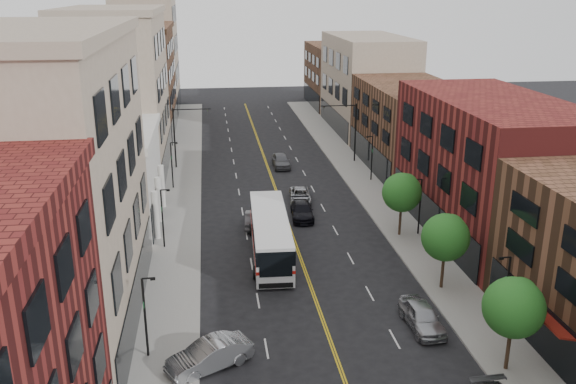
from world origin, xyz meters
name	(u,v)px	position (x,y,z in m)	size (l,w,h in m)	color
sidewalk_left	(181,203)	(-10.00, 35.00, 0.07)	(4.00, 110.00, 0.15)	gray
sidewalk_right	(374,195)	(10.00, 35.00, 0.07)	(4.00, 110.00, 0.15)	gray
bldg_l_tanoffice	(44,191)	(-17.00, 13.00, 9.00)	(10.00, 22.00, 18.00)	gray
bldg_l_white	(100,181)	(-17.00, 31.00, 4.00)	(10.00, 14.00, 8.00)	silver
bldg_l_far_a	(119,95)	(-17.00, 48.00, 9.00)	(10.00, 20.00, 18.00)	gray
bldg_l_far_b	(138,83)	(-17.00, 68.00, 7.50)	(10.00, 20.00, 15.00)	#533421
bldg_l_far_c	(147,53)	(-17.00, 86.00, 10.00)	(10.00, 16.00, 20.00)	gray
bldg_r_mid	(489,167)	(17.00, 24.00, 6.00)	(10.00, 22.00, 12.00)	maroon
bldg_r_far_a	(411,126)	(17.00, 45.00, 5.00)	(10.00, 20.00, 10.00)	#533421
bldg_r_far_b	(367,84)	(17.00, 66.00, 7.00)	(10.00, 22.00, 14.00)	gray
bldg_r_far_c	(339,76)	(17.00, 86.00, 5.50)	(10.00, 18.00, 11.00)	#533421
tree_r_1	(515,305)	(9.39, 4.07, 4.13)	(3.40, 3.40, 5.59)	black
tree_r_2	(446,236)	(9.39, 14.07, 4.13)	(3.40, 3.40, 5.59)	black
tree_r_3	(403,191)	(9.39, 24.07, 4.13)	(3.40, 3.40, 5.59)	black
lamp_l_1	(146,313)	(-10.95, 8.00, 2.97)	(0.81, 0.55, 5.05)	black
lamp_l_2	(163,215)	(-10.95, 24.00, 2.97)	(0.81, 0.55, 5.05)	black
lamp_l_3	(172,163)	(-10.95, 40.00, 2.97)	(0.81, 0.55, 5.05)	black
lamp_r_1	(506,289)	(10.95, 8.00, 2.97)	(0.81, 0.55, 5.05)	black
lamp_r_2	(420,203)	(10.95, 24.00, 2.97)	(0.81, 0.55, 5.05)	black
lamp_r_3	(372,155)	(10.95, 40.00, 2.97)	(0.81, 0.55, 5.05)	black
signal_mast_left	(180,130)	(-10.27, 48.00, 4.65)	(4.49, 0.18, 7.20)	black
signal_mast_right	(350,126)	(10.27, 48.00, 4.65)	(4.49, 0.18, 7.20)	black
city_bus	(270,233)	(-2.34, 21.59, 1.93)	(3.53, 13.04, 3.33)	silver
car_angle_b	(210,355)	(-7.40, 6.48, 0.83)	(1.75, 5.02, 1.65)	#95989C
car_parked_far	(422,316)	(6.11, 9.11, 0.81)	(1.91, 4.74, 1.61)	#9C9EA4
car_lane_behind	(254,219)	(-3.20, 28.00, 0.71)	(1.51, 4.33, 1.43)	#4E4E53
car_lane_a	(302,211)	(1.50, 29.51, 0.72)	(2.02, 4.97, 1.44)	black
car_lane_b	(300,195)	(2.07, 34.32, 0.64)	(2.12, 4.60, 1.28)	#A0A2A7
car_lane_c	(281,161)	(1.61, 46.89, 0.82)	(1.94, 4.83, 1.64)	#57575C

